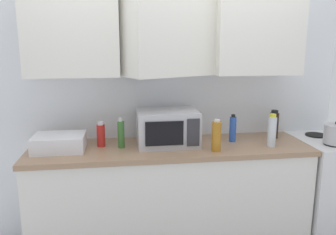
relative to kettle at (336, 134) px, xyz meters
name	(u,v)px	position (x,y,z in m)	size (l,w,h in m)	color
wall_back_with_cabinets	(166,59)	(-1.33, 0.39, 0.58)	(3.09, 0.60, 2.60)	white
counter_run	(170,198)	(-1.33, 0.16, -0.54)	(2.22, 0.63, 0.90)	white
kettle	(336,134)	(0.00, 0.00, 0.00)	(0.19, 0.19, 0.19)	#B2B2B7
microwave	(167,128)	(-1.34, 0.20, 0.05)	(0.48, 0.37, 0.28)	#B7B7BC
dish_rack	(59,143)	(-2.18, 0.16, -0.03)	(0.38, 0.30, 0.12)	silver
bottle_soy_dark	(274,125)	(-0.40, 0.27, 0.03)	(0.08, 0.08, 0.24)	black
bottle_clear_tall	(272,131)	(-0.53, 0.03, 0.04)	(0.07, 0.07, 0.26)	silver
bottle_blue_cleaner	(233,129)	(-0.79, 0.21, 0.02)	(0.06, 0.06, 0.23)	#2D56B7
bottle_red_sauce	(101,135)	(-1.87, 0.22, 0.01)	(0.07, 0.07, 0.20)	red
bottle_amber_vinegar	(216,136)	(-1.00, -0.03, 0.03)	(0.07, 0.07, 0.25)	#AD701E
bottle_green_oil	(121,134)	(-1.71, 0.16, 0.02)	(0.05, 0.05, 0.24)	#386B2D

